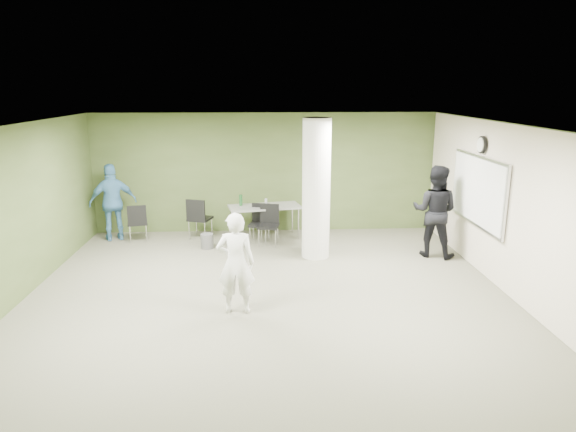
{
  "coord_description": "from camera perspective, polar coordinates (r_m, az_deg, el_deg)",
  "views": [
    {
      "loc": [
        -0.08,
        -7.95,
        3.38
      ],
      "look_at": [
        0.39,
        1.0,
        1.11
      ],
      "focal_mm": 32.0,
      "sensor_mm": 36.0,
      "label": 1
    }
  ],
  "objects": [
    {
      "name": "floor",
      "position": [
        8.64,
        -2.24,
        -8.84
      ],
      "size": [
        8.0,
        8.0,
        0.0
      ],
      "primitive_type": "plane",
      "color": "#555543",
      "rests_on": "ground"
    },
    {
      "name": "ceiling",
      "position": [
        7.97,
        -2.43,
        10.02
      ],
      "size": [
        8.0,
        8.0,
        0.0
      ],
      "primitive_type": "plane",
      "rotation": [
        3.14,
        0.0,
        0.0
      ],
      "color": "white",
      "rests_on": "wall_back"
    },
    {
      "name": "wall_back",
      "position": [
        12.11,
        -2.58,
        4.8
      ],
      "size": [
        8.0,
        2.8,
        0.02
      ],
      "primitive_type": "cube",
      "rotation": [
        1.57,
        0.0,
        0.0
      ],
      "color": "#3E5025",
      "rests_on": "floor"
    },
    {
      "name": "wall_left",
      "position": [
        9.08,
        -28.47,
        -0.14
      ],
      "size": [
        0.02,
        8.0,
        2.8
      ],
      "primitive_type": "cube",
      "color": "#3E5025",
      "rests_on": "floor"
    },
    {
      "name": "wall_right_cream",
      "position": [
        9.15,
        23.58,
        0.51
      ],
      "size": [
        0.02,
        8.0,
        2.8
      ],
      "primitive_type": "cube",
      "color": "beige",
      "rests_on": "floor"
    },
    {
      "name": "column",
      "position": [
        10.2,
        3.15,
        3.0
      ],
      "size": [
        0.56,
        0.56,
        2.8
      ],
      "primitive_type": "cylinder",
      "color": "silver",
      "rests_on": "floor"
    },
    {
      "name": "whiteboard",
      "position": [
        10.16,
        20.29,
        2.66
      ],
      "size": [
        0.05,
        2.3,
        1.3
      ],
      "color": "silver",
      "rests_on": "wall_right_cream"
    },
    {
      "name": "wall_clock",
      "position": [
        10.04,
        20.72,
        7.42
      ],
      "size": [
        0.06,
        0.32,
        0.32
      ],
      "color": "black",
      "rests_on": "wall_right_cream"
    },
    {
      "name": "folding_table",
      "position": [
        11.6,
        -2.67,
        0.9
      ],
      "size": [
        1.7,
        0.99,
        1.01
      ],
      "rotation": [
        0.0,
        0.0,
        0.19
      ],
      "color": "gray",
      "rests_on": "floor"
    },
    {
      "name": "wastebasket",
      "position": [
        11.14,
        -8.98,
        -2.77
      ],
      "size": [
        0.28,
        0.28,
        0.32
      ],
      "primitive_type": "cylinder",
      "color": "#4C4C4C",
      "rests_on": "floor"
    },
    {
      "name": "chair_back_left",
      "position": [
        11.86,
        -16.4,
        -0.45
      ],
      "size": [
        0.51,
        0.51,
        0.85
      ],
      "rotation": [
        0.0,
        0.0,
        3.38
      ],
      "color": "black",
      "rests_on": "floor"
    },
    {
      "name": "chair_back_right",
      "position": [
        11.73,
        -9.93,
        0.04
      ],
      "size": [
        0.59,
        0.59,
        0.94
      ],
      "rotation": [
        0.0,
        0.0,
        2.82
      ],
      "color": "black",
      "rests_on": "floor"
    },
    {
      "name": "chair_table_left",
      "position": [
        11.4,
        -3.14,
        -0.46
      ],
      "size": [
        0.5,
        0.5,
        0.85
      ],
      "rotation": [
        0.0,
        0.0,
        -0.2
      ],
      "color": "black",
      "rests_on": "floor"
    },
    {
      "name": "chair_table_right",
      "position": [
        11.2,
        -2.14,
        -0.63
      ],
      "size": [
        0.5,
        0.5,
        0.88
      ],
      "rotation": [
        0.0,
        0.0,
        -0.16
      ],
      "color": "black",
      "rests_on": "floor"
    },
    {
      "name": "woman_white",
      "position": [
        7.8,
        -5.82,
        -5.25
      ],
      "size": [
        0.59,
        0.4,
        1.58
      ],
      "primitive_type": "imported",
      "rotation": [
        0.0,
        0.0,
        3.11
      ],
      "color": "white",
      "rests_on": "floor"
    },
    {
      "name": "man_black",
      "position": [
        10.75,
        15.99,
        0.51
      ],
      "size": [
        1.13,
        1.05,
        1.87
      ],
      "primitive_type": "imported",
      "rotation": [
        0.0,
        0.0,
        2.66
      ],
      "color": "black",
      "rests_on": "floor"
    },
    {
      "name": "man_blue",
      "position": [
        12.09,
        -18.86,
        1.45
      ],
      "size": [
        1.1,
        0.76,
        1.74
      ],
      "primitive_type": "imported",
      "rotation": [
        0.0,
        0.0,
        3.51
      ],
      "color": "teal",
      "rests_on": "floor"
    }
  ]
}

